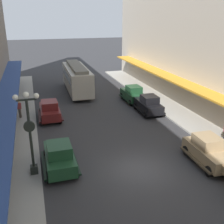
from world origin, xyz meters
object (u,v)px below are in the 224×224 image
(parked_car_2, at_px, (59,156))
(streetcar, at_px, (77,77))
(lamp_post_with_clock, at_px, (30,131))
(parked_car_5, at_px, (148,104))
(parked_car_1, at_px, (209,150))
(parked_car_3, at_px, (133,93))
(parked_car_0, at_px, (50,110))
(pedestrian_4, at_px, (20,109))
(fire_hydrant, at_px, (215,142))

(parked_car_2, xyz_separation_m, streetcar, (4.18, 17.60, 0.96))
(streetcar, height_order, lamp_post_with_clock, lamp_post_with_clock)
(parked_car_5, bearing_deg, parked_car_1, -91.28)
(parked_car_2, xyz_separation_m, parked_car_5, (9.65, 7.97, 0.00))
(parked_car_1, height_order, parked_car_3, same)
(parked_car_0, relative_size, parked_car_2, 1.00)
(parked_car_5, bearing_deg, parked_car_3, 91.89)
(parked_car_2, bearing_deg, parked_car_0, 89.28)
(parked_car_1, bearing_deg, parked_car_2, 167.40)
(parked_car_0, bearing_deg, parked_car_2, -90.72)
(parked_car_0, xyz_separation_m, pedestrian_4, (-2.69, 0.87, 0.07))
(parked_car_3, bearing_deg, streetcar, 133.20)
(parked_car_0, xyz_separation_m, fire_hydrant, (11.05, -9.50, -0.38))
(streetcar, bearing_deg, parked_car_3, -46.80)
(pedestrian_4, bearing_deg, streetcar, 48.73)
(parked_car_1, height_order, lamp_post_with_clock, lamp_post_with_clock)
(lamp_post_with_clock, bearing_deg, parked_car_0, 79.64)
(parked_car_3, xyz_separation_m, streetcar, (-5.34, 5.68, 0.96))
(streetcar, bearing_deg, parked_car_0, -115.40)
(parked_car_0, xyz_separation_m, parked_car_5, (9.53, -1.06, 0.00))
(parked_car_3, relative_size, fire_hydrant, 5.21)
(parked_car_0, bearing_deg, parked_car_3, 17.04)
(parked_car_1, xyz_separation_m, parked_car_5, (0.23, 10.08, 0.00))
(parked_car_0, height_order, parked_car_3, same)
(parked_car_1, relative_size, streetcar, 0.45)
(streetcar, bearing_deg, parked_car_1, -75.11)
(parked_car_1, bearing_deg, parked_car_0, 129.88)
(parked_car_0, bearing_deg, pedestrian_4, 162.02)
(streetcar, height_order, pedestrian_4, streetcar)
(parked_car_5, bearing_deg, parked_car_2, -140.43)
(parked_car_3, height_order, pedestrian_4, parked_car_3)
(pedestrian_4, bearing_deg, parked_car_3, 9.44)
(parked_car_5, height_order, streetcar, streetcar)
(fire_hydrant, bearing_deg, parked_car_3, 97.57)
(parked_car_2, height_order, parked_car_3, same)
(streetcar, xyz_separation_m, pedestrian_4, (-6.75, -7.69, -0.89))
(parked_car_0, bearing_deg, lamp_post_with_clock, -100.36)
(parked_car_1, height_order, parked_car_5, same)
(streetcar, xyz_separation_m, lamp_post_with_clock, (-5.77, -17.87, 1.08))
(parked_car_2, xyz_separation_m, pedestrian_4, (-2.57, 9.90, 0.07))
(parked_car_3, height_order, parked_car_5, same)
(parked_car_3, distance_m, streetcar, 7.85)
(parked_car_3, bearing_deg, parked_car_1, -90.39)
(parked_car_2, bearing_deg, fire_hydrant, -2.43)
(parked_car_2, distance_m, parked_car_5, 12.51)
(pedestrian_4, bearing_deg, lamp_post_with_clock, -84.49)
(parked_car_5, xyz_separation_m, streetcar, (-5.47, 9.62, 0.96))
(parked_car_3, bearing_deg, parked_car_2, -128.61)
(parked_car_2, bearing_deg, lamp_post_with_clock, -170.06)
(lamp_post_with_clock, bearing_deg, pedestrian_4, 95.51)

